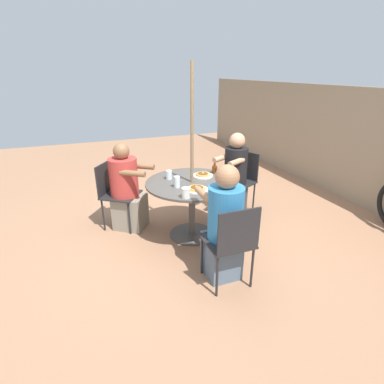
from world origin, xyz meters
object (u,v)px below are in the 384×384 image
Objects in this scene: patio_table at (192,192)px; drinking_glass_a at (177,182)px; drinking_glass_b at (169,175)px; diner_north at (127,191)px; patio_chair_south at (241,178)px; diner_south at (234,178)px; diner_east at (224,228)px; coffee_cup at (186,193)px; patio_chair_east at (232,240)px; pancake_plate_c at (197,189)px; pancake_plate_a at (203,175)px; patio_chair_north at (115,190)px; pancake_plate_b at (221,186)px; syrup_bottle at (215,169)px.

patio_table is 8.53× the size of drinking_glass_a.
diner_north is at bearing -122.24° from drinking_glass_b.
patio_chair_south is (-0.45, 0.94, -0.08)m from patio_table.
diner_south is 9.01× the size of drinking_glass_a.
coffee_cup is at bearing 116.75° from diner_east.
patio_chair_east is at bearing 121.88° from patio_chair_south.
pancake_plate_a is at bearing 149.12° from pancake_plate_c.
coffee_cup reaches higher than patio_table.
diner_north is at bearing 62.46° from patio_chair_south.
pancake_plate_a is at bearing 82.46° from drinking_glass_b.
patio_chair_north is 0.74× the size of diner_south.
diner_east is 10.97× the size of drinking_glass_b.
patio_chair_east is 7.85× the size of coffee_cup.
pancake_plate_b is at bearing 103.79° from coffee_cup.
patio_chair_south is (-1.33, 0.95, -0.05)m from diner_east.
pancake_plate_c is (0.42, -0.25, 0.00)m from pancake_plate_a.
syrup_bottle is at bearing 88.18° from diner_south.
pancake_plate_a is 1.89× the size of syrup_bottle.
diner_north is (0.10, 0.14, 0.01)m from patio_chair_north.
coffee_cup is (0.57, -0.43, 0.04)m from pancake_plate_a.
patio_table is at bearing 170.23° from pancake_plate_c.
diner_east reaches higher than patio_chair_south.
diner_south is at bearing 128.18° from coffee_cup.
diner_south reaches higher than pancake_plate_a.
diner_east reaches higher than drinking_glass_b.
coffee_cup is at bearing -50.84° from pancake_plate_c.
diner_south is 4.62× the size of pancake_plate_a.
drinking_glass_a is at bearing -133.91° from pancake_plate_c.
patio_table is at bearing 48.41° from drinking_glass_b.
diner_east reaches higher than patio_table.
patio_chair_north is 1.71m from diner_east.
drinking_glass_a is (0.10, -0.22, 0.20)m from patio_table.
coffee_cup is (0.15, -0.18, 0.04)m from pancake_plate_c.
drinking_glass_a is (-0.17, -0.18, 0.05)m from pancake_plate_c.
drinking_glass_b is (-0.20, -0.23, 0.19)m from patio_table.
pancake_plate_c is (0.27, -0.05, 0.15)m from patio_table.
pancake_plate_b is (-0.57, 0.24, 0.19)m from diner_east.
drinking_glass_a is (-0.94, -0.21, 0.28)m from patio_chair_east.
coffee_cup is 0.32m from drinking_glass_a.
patio_chair_south is 1.22m from drinking_glass_b.
pancake_plate_a is 1.95× the size of drinking_glass_a.
pancake_plate_b is at bearing -17.33° from syrup_bottle.
patio_table is 0.29m from pancake_plate_a.
diner_south reaches higher than patio_chair_north.
syrup_bottle is at bearing 88.69° from patio_chair_south.
pancake_plate_a is 0.50m from drinking_glass_a.
drinking_glass_b is at bearing -89.62° from syrup_bottle.
diner_east reaches higher than patio_chair_north.
diner_east reaches higher than pancake_plate_b.
coffee_cup is at bearing 66.53° from patio_chair_north.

